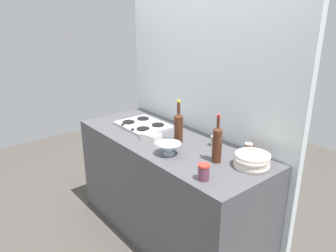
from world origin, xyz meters
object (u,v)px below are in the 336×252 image
(plate_stack, at_px, (252,161))
(mixing_bowl, at_px, (169,148))
(wine_bottle_leftmost, at_px, (217,144))
(condiment_jar_spare, at_px, (214,141))
(condiment_jar_front, at_px, (204,172))
(condiment_jar_rear, at_px, (248,149))
(stovetop_hob, at_px, (143,125))
(butter_dish, at_px, (151,137))
(wine_bottle_mid_left, at_px, (178,127))

(plate_stack, distance_m, mixing_bowl, 0.59)
(wine_bottle_leftmost, bearing_deg, mixing_bowl, -148.84)
(plate_stack, bearing_deg, condiment_jar_spare, 170.09)
(mixing_bowl, height_order, condiment_jar_front, condiment_jar_front)
(wine_bottle_leftmost, distance_m, condiment_jar_front, 0.29)
(condiment_jar_rear, bearing_deg, condiment_jar_spare, -166.25)
(stovetop_hob, xyz_separation_m, condiment_jar_rear, (0.99, 0.24, 0.03))
(condiment_jar_spare, bearing_deg, stovetop_hob, -166.40)
(plate_stack, xyz_separation_m, condiment_jar_spare, (-0.41, 0.07, -0.01))
(butter_dish, relative_size, condiment_jar_rear, 1.63)
(wine_bottle_mid_left, xyz_separation_m, condiment_jar_rear, (0.50, 0.24, -0.09))
(wine_bottle_leftmost, distance_m, mixing_bowl, 0.36)
(wine_bottle_mid_left, xyz_separation_m, condiment_jar_spare, (0.23, 0.17, -0.09))
(condiment_jar_front, xyz_separation_m, condiment_jar_rear, (-0.06, 0.52, -0.01))
(butter_dish, distance_m, condiment_jar_front, 0.73)
(condiment_jar_front, height_order, condiment_jar_rear, condiment_jar_front)
(condiment_jar_front, bearing_deg, wine_bottle_mid_left, 153.73)
(stovetop_hob, bearing_deg, plate_stack, 5.17)
(stovetop_hob, height_order, plate_stack, plate_stack)
(mixing_bowl, height_order, condiment_jar_spare, mixing_bowl)
(wine_bottle_leftmost, relative_size, condiment_jar_spare, 4.27)
(butter_dish, relative_size, condiment_jar_spare, 1.83)
(wine_bottle_leftmost, distance_m, butter_dish, 0.62)
(stovetop_hob, relative_size, condiment_jar_rear, 5.17)
(condiment_jar_rear, distance_m, condiment_jar_spare, 0.28)
(butter_dish, height_order, condiment_jar_spare, condiment_jar_spare)
(wine_bottle_leftmost, bearing_deg, stovetop_hob, 178.63)
(stovetop_hob, distance_m, wine_bottle_leftmost, 0.93)
(plate_stack, bearing_deg, wine_bottle_mid_left, -171.07)
(wine_bottle_mid_left, relative_size, butter_dish, 2.38)
(mixing_bowl, height_order, condiment_jar_rear, condiment_jar_rear)
(wine_bottle_mid_left, height_order, condiment_jar_rear, wine_bottle_mid_left)
(condiment_jar_rear, bearing_deg, mixing_bowl, -129.76)
(wine_bottle_mid_left, relative_size, condiment_jar_spare, 4.35)
(plate_stack, distance_m, condiment_jar_rear, 0.19)
(stovetop_hob, height_order, condiment_jar_spare, condiment_jar_spare)
(condiment_jar_rear, bearing_deg, wine_bottle_leftmost, -104.74)
(condiment_jar_front, xyz_separation_m, condiment_jar_spare, (-0.33, 0.45, -0.01))
(plate_stack, height_order, wine_bottle_mid_left, wine_bottle_mid_left)
(butter_dish, bearing_deg, mixing_bowl, -10.89)
(condiment_jar_front, distance_m, condiment_jar_rear, 0.52)
(wine_bottle_leftmost, height_order, condiment_jar_front, wine_bottle_leftmost)
(stovetop_hob, height_order, condiment_jar_rear, condiment_jar_rear)
(wine_bottle_leftmost, height_order, condiment_jar_spare, wine_bottle_leftmost)
(condiment_jar_spare, bearing_deg, wine_bottle_leftmost, -43.72)
(plate_stack, xyz_separation_m, condiment_jar_rear, (-0.14, 0.14, -0.00))
(wine_bottle_leftmost, distance_m, condiment_jar_rear, 0.29)
(wine_bottle_leftmost, xyz_separation_m, condiment_jar_rear, (0.07, 0.26, -0.09))
(stovetop_hob, bearing_deg, wine_bottle_leftmost, -1.37)
(stovetop_hob, bearing_deg, butter_dish, -24.20)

